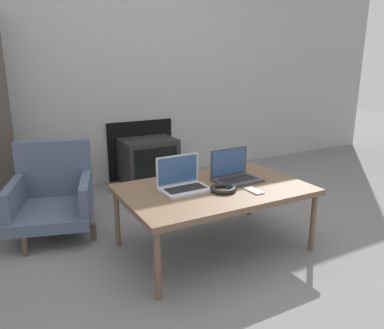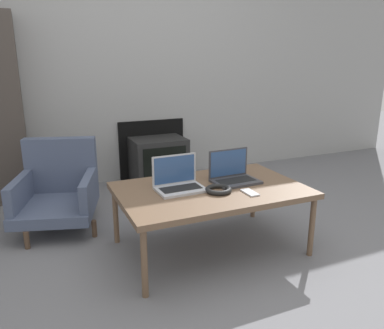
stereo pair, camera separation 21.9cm
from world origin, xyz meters
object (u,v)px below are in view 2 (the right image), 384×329
at_px(phone, 250,192).
at_px(laptop_left, 178,182).
at_px(tv, 159,160).
at_px(laptop_right, 233,175).
at_px(headphones, 218,190).
at_px(armchair, 58,188).

bearing_deg(phone, laptop_left, 146.16).
distance_m(laptop_left, tv, 1.49).
distance_m(laptop_left, laptop_right, 0.39).
height_order(laptop_right, headphones, laptop_right).
bearing_deg(laptop_left, armchair, 129.42).
distance_m(laptop_right, phone, 0.25).
distance_m(phone, tv, 1.69).
relative_size(laptop_left, tv, 0.57).
distance_m(laptop_right, armchair, 1.33).
height_order(phone, armchair, armchair).
xyz_separation_m(headphones, phone, (0.17, -0.10, -0.01)).
distance_m(headphones, phone, 0.19).
relative_size(laptop_right, phone, 2.35).
bearing_deg(laptop_left, headphones, -37.65).
xyz_separation_m(tv, armchair, (-1.02, -0.66, 0.06)).
relative_size(headphones, armchair, 0.22).
relative_size(laptop_right, tv, 0.58).
height_order(laptop_left, laptop_right, same).
height_order(tv, armchair, armchair).
height_order(laptop_right, armchair, laptop_right).
bearing_deg(laptop_left, phone, -35.43).
bearing_deg(tv, armchair, -147.21).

